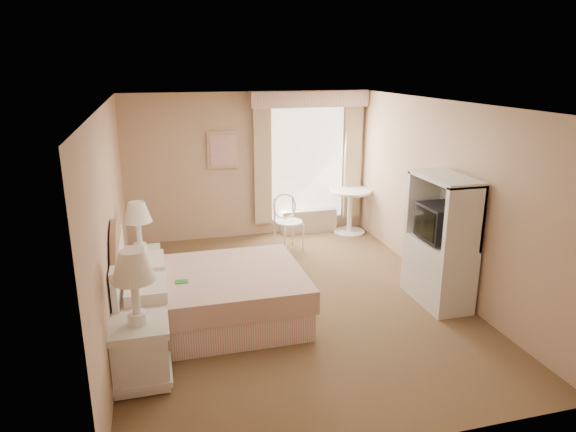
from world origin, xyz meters
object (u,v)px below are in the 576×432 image
object	(u,v)px
bed	(205,296)
armoire	(440,251)
nightstand_far	(141,260)
cafe_chair	(287,217)
nightstand_near	(139,336)
round_table	(350,204)

from	to	relation	value
bed	armoire	xyz separation A→B (m)	(2.93, -0.18, 0.34)
nightstand_far	cafe_chair	bearing A→B (deg)	26.63
nightstand_far	cafe_chair	size ratio (longest dim) A/B	1.34
nightstand_far	armoire	xyz separation A→B (m)	(3.65, -1.25, 0.22)
bed	armoire	distance (m)	2.96
nightstand_far	nightstand_near	bearing A→B (deg)	-90.00
nightstand_near	round_table	size ratio (longest dim) A/B	1.67
cafe_chair	armoire	size ratio (longest dim) A/B	0.56
nightstand_far	round_table	size ratio (longest dim) A/B	1.54
nightstand_near	cafe_chair	distance (m)	4.00
round_table	armoire	size ratio (longest dim) A/B	0.48
cafe_chair	nightstand_far	bearing A→B (deg)	-167.75
bed	nightstand_far	distance (m)	1.29
cafe_chair	round_table	bearing A→B (deg)	6.35
armoire	cafe_chair	bearing A→B (deg)	119.46
bed	cafe_chair	xyz separation A→B (m)	(1.58, 2.22, 0.19)
round_table	cafe_chair	size ratio (longest dim) A/B	0.87
round_table	cafe_chair	bearing A→B (deg)	-159.27
nightstand_near	cafe_chair	size ratio (longest dim) A/B	1.45
bed	cafe_chair	bearing A→B (deg)	54.53
cafe_chair	armoire	world-z (taller)	armoire
cafe_chair	armoire	distance (m)	2.76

